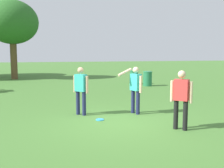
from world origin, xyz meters
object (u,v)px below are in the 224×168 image
(tree_slender_mid, at_px, (12,23))
(person_catcher, at_px, (81,88))
(trash_can_further_along, at_px, (148,79))
(frisbee, at_px, (100,120))
(trash_can_beside_table, at_px, (134,77))
(person_bystander, at_px, (135,86))
(person_thrower, at_px, (181,96))

(tree_slender_mid, bearing_deg, person_catcher, -76.70)
(person_catcher, distance_m, trash_can_further_along, 8.65)
(frisbee, height_order, trash_can_beside_table, trash_can_beside_table)
(person_catcher, distance_m, tree_slender_mid, 14.76)
(person_bystander, distance_m, trash_can_beside_table, 8.83)
(person_thrower, relative_size, trash_can_further_along, 1.71)
(person_thrower, distance_m, trash_can_beside_table, 10.71)
(person_catcher, distance_m, frisbee, 1.34)
(person_thrower, bearing_deg, person_bystander, 103.60)
(person_bystander, distance_m, frisbee, 1.76)
(person_thrower, height_order, person_catcher, same)
(person_thrower, relative_size, trash_can_beside_table, 1.71)
(person_thrower, bearing_deg, trash_can_beside_table, 75.96)
(person_bystander, distance_m, trash_can_further_along, 7.93)
(frisbee, relative_size, trash_can_beside_table, 0.27)
(person_bystander, bearing_deg, person_thrower, -76.40)
(frisbee, distance_m, trash_can_further_along, 9.07)
(trash_can_beside_table, xyz_separation_m, trash_can_further_along, (0.49, -1.21, 0.00))
(person_thrower, bearing_deg, trash_can_further_along, 71.43)
(person_bystander, relative_size, frisbee, 6.36)
(tree_slender_mid, bearing_deg, person_thrower, -70.97)
(tree_slender_mid, bearing_deg, trash_can_beside_table, -36.07)
(frisbee, relative_size, trash_can_further_along, 0.27)
(trash_can_further_along, bearing_deg, tree_slender_mid, 140.44)
(frisbee, height_order, trash_can_further_along, trash_can_further_along)
(person_bystander, bearing_deg, tree_slender_mid, 109.81)
(tree_slender_mid, bearing_deg, person_bystander, -70.19)
(person_catcher, height_order, trash_can_beside_table, person_catcher)
(trash_can_further_along, bearing_deg, person_thrower, -108.57)
(person_catcher, bearing_deg, person_bystander, -10.49)
(trash_can_beside_table, bearing_deg, trash_can_further_along, -68.06)
(person_catcher, xyz_separation_m, tree_slender_mid, (-3.29, 13.92, 3.65))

